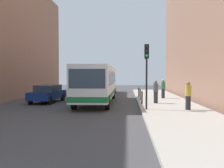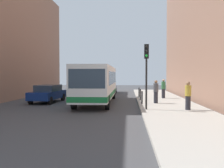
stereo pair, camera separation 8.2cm
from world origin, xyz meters
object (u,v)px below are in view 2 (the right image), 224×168
at_px(traffic_light, 146,64).
at_px(bollard_near, 142,97).
at_px(car_behind_bus, 109,87).
at_px(pedestrian_far_sidewalk, 163,89).
at_px(car_beside_bus, 48,93).
at_px(bollard_mid, 140,95).
at_px(bus, 98,82).
at_px(pedestrian_near_signal, 188,96).
at_px(bollard_far, 139,92).
at_px(pedestrian_mid_sidewalk, 156,92).

xyz_separation_m(traffic_light, bollard_near, (-0.10, 3.14, -2.38)).
height_order(car_behind_bus, pedestrian_far_sidewalk, pedestrian_far_sidewalk).
xyz_separation_m(car_beside_bus, bollard_mid, (7.86, 0.85, -0.16)).
distance_m(bus, car_beside_bus, 4.39).
xyz_separation_m(bollard_near, pedestrian_near_signal, (2.68, -3.18, 0.41)).
distance_m(bollard_near, pedestrian_near_signal, 4.18).
bearing_deg(car_beside_bus, bollard_near, 170.67).
xyz_separation_m(car_behind_bus, traffic_light, (3.59, -15.72, 2.22)).
xyz_separation_m(bus, car_behind_bus, (0.09, 10.90, -0.94)).
distance_m(car_behind_bus, pedestrian_far_sidewalk, 9.70).
xyz_separation_m(bollard_near, pedestrian_far_sidewalk, (2.24, 4.76, 0.42)).
height_order(bollard_far, pedestrian_far_sidewalk, pedestrian_far_sidewalk).
height_order(traffic_light, pedestrian_near_signal, traffic_light).
xyz_separation_m(car_beside_bus, bollard_far, (7.86, 3.58, -0.16)).
height_order(car_beside_bus, bollard_near, car_beside_bus).
relative_size(bus, car_behind_bus, 2.50).
height_order(car_beside_bus, traffic_light, traffic_light).
relative_size(traffic_light, bollard_far, 4.32).
distance_m(car_beside_bus, bollard_mid, 7.91).
relative_size(bollard_mid, pedestrian_mid_sidewalk, 0.54).
xyz_separation_m(car_behind_bus, bollard_far, (3.49, -7.11, -0.16)).
bearing_deg(bus, pedestrian_mid_sidewalk, 165.65).
xyz_separation_m(car_beside_bus, pedestrian_near_signal, (10.54, -5.07, 0.25)).
bearing_deg(pedestrian_mid_sidewalk, bus, -13.65).
distance_m(car_beside_bus, car_behind_bus, 11.55).
bearing_deg(pedestrian_mid_sidewalk, pedestrian_near_signal, 113.83).
bearing_deg(pedestrian_near_signal, car_behind_bus, -158.42).
bearing_deg(car_behind_bus, bollard_far, 115.98).
distance_m(bus, bollard_far, 5.33).
bearing_deg(car_beside_bus, bus, -178.63).
xyz_separation_m(bus, bollard_mid, (3.58, 1.06, -1.10)).
xyz_separation_m(bus, pedestrian_mid_sidewalk, (4.67, -1.18, -0.69)).
bearing_deg(car_behind_bus, bus, 89.35).
bearing_deg(pedestrian_near_signal, pedestrian_far_sidewalk, -176.65).
height_order(car_beside_bus, bollard_far, car_beside_bus).
bearing_deg(car_beside_bus, bollard_mid, -169.66).
bearing_deg(bollard_mid, pedestrian_mid_sidewalk, -64.04).
distance_m(car_beside_bus, pedestrian_near_signal, 11.70).
bearing_deg(bollard_far, traffic_light, -89.33).
distance_m(bollard_mid, pedestrian_far_sidewalk, 3.05).
xyz_separation_m(car_beside_bus, pedestrian_far_sidewalk, (10.10, 2.87, 0.26)).
relative_size(traffic_light, pedestrian_far_sidewalk, 2.29).
xyz_separation_m(bus, car_beside_bus, (-4.28, 0.21, -0.94)).
bearing_deg(bollard_near, pedestrian_mid_sidewalk, 24.85).
relative_size(bus, bollard_near, 11.61).
height_order(bollard_near, bollard_far, same).
bearing_deg(car_behind_bus, pedestrian_mid_sidewalk, 110.58).
xyz_separation_m(bollard_near, bollard_far, (0.00, 5.47, 0.00)).
xyz_separation_m(car_beside_bus, traffic_light, (7.96, -5.03, 2.22)).
distance_m(bollard_mid, bollard_far, 2.74).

